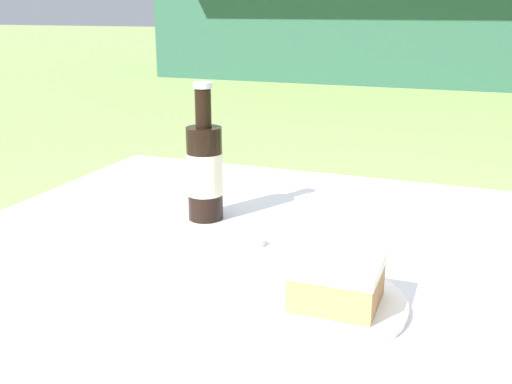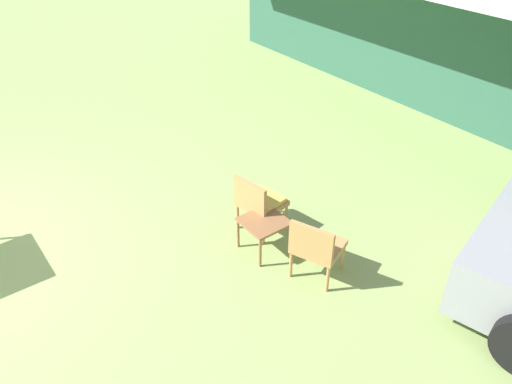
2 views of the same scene
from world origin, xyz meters
name	(u,v)px [view 2 (image 2 of 2)]	position (x,y,z in m)	size (l,w,h in m)	color
cabin_building	(497,14)	(0.42, 9.65, 1.37)	(10.01, 5.20, 2.72)	#2D5B47
wicker_chair_cushioned	(259,201)	(1.50, 3.36, 0.43)	(0.55, 0.53, 0.75)	#B2844C
wicker_chair_plain	(316,246)	(2.50, 3.35, 0.43)	(0.62, 0.61, 0.75)	#B2844C
garden_side_table	(264,224)	(1.82, 3.20, 0.36)	(0.47, 0.47, 0.41)	brown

